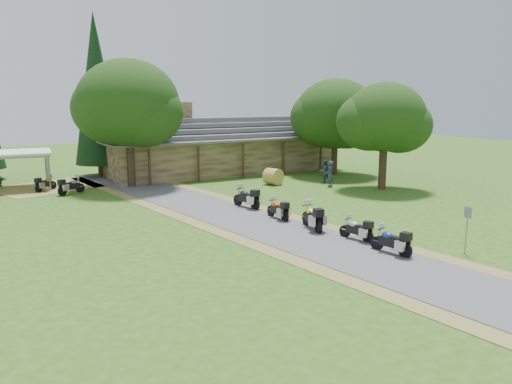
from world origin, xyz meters
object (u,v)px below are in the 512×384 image
motorcycle_row_b (356,228)px  carport (5,171)px  lodge (220,144)px  motorcycle_row_c (312,216)px  motorcycle_row_a (391,240)px  motorcycle_row_d (278,208)px  motorcycle_row_e (246,197)px  motorcycle_carport_a (46,183)px  hay_bale (273,177)px  motorcycle_carport_b (71,185)px

motorcycle_row_b → carport: bearing=18.4°
lodge → motorcycle_row_c: size_ratio=10.47×
motorcycle_row_a → motorcycle_row_b: (0.12, 2.35, -0.04)m
motorcycle_row_d → motorcycle_row_e: motorcycle_row_e is taller
motorcycle_row_c → motorcycle_row_b: bearing=-153.0°
motorcycle_row_e → motorcycle_carport_a: motorcycle_row_e is taller
hay_bale → motorcycle_carport_a: bearing=159.4°
motorcycle_carport_a → hay_bale: 16.60m
motorcycle_carport_a → motorcycle_row_b: bearing=-100.2°
motorcycle_row_c → motorcycle_carport_a: size_ratio=1.20×
carport → motorcycle_carport_b: carport is taller
lodge → motorcycle_row_b: bearing=-100.2°
motorcycle_row_a → lodge: bearing=-19.9°
motorcycle_row_a → motorcycle_row_c: size_ratio=0.88×
carport → hay_bale: bearing=-19.1°
motorcycle_row_b → motorcycle_carport_b: motorcycle_carport_b is taller
carport → motorcycle_row_c: size_ratio=3.08×
motorcycle_carport_b → motorcycle_carport_a: bearing=94.5°
motorcycle_row_c → motorcycle_carport_a: 20.85m
lodge → motorcycle_row_b: size_ratio=12.68×
motorcycle_row_b → motorcycle_row_d: 5.43m
motorcycle_row_a → motorcycle_carport_a: bearing=14.6°
motorcycle_row_a → motorcycle_row_d: size_ratio=1.03×
carport → motorcycle_carport_a: bearing=-36.9°
motorcycle_carport_b → motorcycle_row_b: bearing=-90.5°
motorcycle_row_e → motorcycle_row_c: bearing=171.7°
motorcycle_row_a → motorcycle_carport_b: 22.95m
carport → motorcycle_row_b: carport is taller
motorcycle_carport_a → motorcycle_carport_b: 2.58m
motorcycle_row_a → motorcycle_row_c: motorcycle_row_c is taller
lodge → motorcycle_row_b: lodge is taller
carport → motorcycle_row_c: (12.67, -20.29, -0.67)m
motorcycle_row_a → motorcycle_row_b: size_ratio=1.07×
carport → motorcycle_row_e: carport is taller
motorcycle_row_d → hay_bale: hay_bale is taller
motorcycle_row_d → motorcycle_carport_a: (-9.93, 15.44, -0.02)m
motorcycle_row_b → lodge: bearing=-21.9°
carport → motorcycle_row_d: 21.49m
motorcycle_row_d → motorcycle_carport_b: bearing=31.4°
motorcycle_row_c → hay_bale: (5.28, 12.32, -0.07)m
motorcycle_row_e → lodge: bearing=-32.4°
motorcycle_row_b → motorcycle_carport_b: 20.89m
motorcycle_row_e → motorcycle_row_a: bearing=172.4°
motorcycle_row_e → hay_bale: (5.74, 6.24, -0.06)m
motorcycle_row_a → hay_bale: size_ratio=1.44×
motorcycle_row_e → motorcycle_carport_b: (-8.42, 9.89, -0.05)m
lodge → motorcycle_row_a: (-4.36, -25.93, -1.83)m
lodge → motorcycle_carport_b: lodge is taller
motorcycle_row_c → motorcycle_row_d: motorcycle_row_c is taller
motorcycle_carport_b → motorcycle_row_e: bearing=-77.2°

